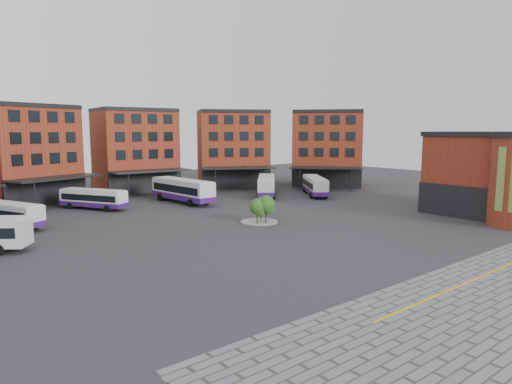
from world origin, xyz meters
TOP-DOWN VIEW (x-y plane):
  - ground at (0.00, 0.00)m, footprint 160.00×160.00m
  - yellow_line at (2.00, -14.00)m, footprint 26.00×0.15m
  - main_building at (-4.77, 38.25)m, footprint 94.14×42.48m
  - east_building at (28.70, -3.06)m, footprint 17.40×15.40m
  - tree_island at (2.11, 11.59)m, footprint 4.40×4.40m
  - bus_b at (-21.79, 27.22)m, footprint 6.18×10.20m
  - bus_c at (-10.06, 33.14)m, footprint 6.89×9.64m
  - bus_d at (2.35, 30.54)m, footprint 3.90×12.71m
  - bus_e at (16.77, 28.17)m, footprint 9.46×10.37m
  - bus_f at (23.50, 23.58)m, footprint 8.40×10.26m

SIDE VIEW (x-z plane):
  - ground at x=0.00m, z-range 0.00..0.00m
  - yellow_line at x=2.00m, z-range 0.02..0.04m
  - bus_c at x=-10.06m, z-range 0.12..2.88m
  - bus_b at x=-21.79m, z-range 0.12..2.97m
  - bus_f at x=23.50m, z-range 0.13..3.19m
  - bus_e at x=16.77m, z-range 0.13..3.36m
  - tree_island at x=2.11m, z-range 0.19..3.47m
  - bus_d at x=2.35m, z-range 0.15..3.67m
  - east_building at x=28.70m, z-range -0.01..10.59m
  - main_building at x=-4.77m, z-range -0.07..14.53m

